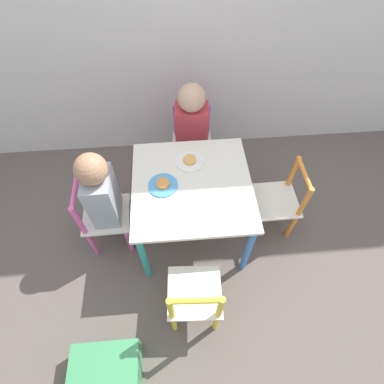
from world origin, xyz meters
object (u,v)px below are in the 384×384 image
object	(u,v)px
chair_purple	(192,144)
plate_left	(163,185)
chair_yellow	(195,298)
chair_orange	(278,201)
kids_table	(192,191)
child_back	(192,129)
plate_back	(190,161)
chair_pink	(103,216)
child_left	(106,196)
storage_bin	(106,373)

from	to	relation	value
chair_purple	plate_left	bearing A→B (deg)	-105.87
chair_yellow	chair_orange	distance (m)	0.75
kids_table	child_back	distance (m)	0.45
chair_orange	plate_back	xyz separation A→B (m)	(-0.51, 0.14, 0.24)
child_back	plate_back	xyz separation A→B (m)	(-0.04, -0.30, 0.05)
chair_purple	chair_pink	size ratio (longest dim) A/B	1.00
chair_yellow	plate_back	xyz separation A→B (m)	(0.03, 0.66, 0.24)
chair_pink	child_back	world-z (taller)	child_back
plate_back	plate_left	size ratio (longest dim) A/B	1.00
chair_purple	plate_back	bearing A→B (deg)	-91.82
plate_back	plate_left	world-z (taller)	same
kids_table	chair_pink	size ratio (longest dim) A/B	1.23
chair_pink	plate_back	size ratio (longest dim) A/B	3.32
child_left	plate_back	distance (m)	0.48
child_back	plate_back	bearing A→B (deg)	-92.18
chair_purple	storage_bin	bearing A→B (deg)	-106.99
chair_pink	chair_orange	distance (m)	1.03
plate_back	chair_pink	bearing A→B (deg)	-162.69
chair_orange	child_left	world-z (taller)	child_left
chair_yellow	plate_back	world-z (taller)	plate_back
child_back	plate_back	size ratio (longest dim) A/B	4.86
child_left	plate_left	world-z (taller)	child_left
child_back	storage_bin	size ratio (longest dim) A/B	2.34
kids_table	storage_bin	xyz separation A→B (m)	(-0.47, -0.78, -0.33)
chair_purple	chair_pink	world-z (taller)	same
kids_table	chair_purple	distance (m)	0.54
chair_orange	child_left	xyz separation A→B (m)	(-0.97, -0.01, 0.19)
storage_bin	kids_table	bearing A→B (deg)	59.05
child_back	storage_bin	world-z (taller)	child_back
chair_pink	child_left	size ratio (longest dim) A/B	0.69
chair_yellow	plate_left	world-z (taller)	plate_left
chair_pink	chair_yellow	size ratio (longest dim) A/B	1.00
chair_yellow	child_left	size ratio (longest dim) A/B	0.69
kids_table	storage_bin	distance (m)	0.97
kids_table	chair_yellow	world-z (taller)	chair_yellow
child_back	plate_left	world-z (taller)	child_back
child_back	plate_left	bearing A→B (deg)	-107.80
chair_orange	child_left	distance (m)	0.99
chair_pink	storage_bin	bearing A→B (deg)	-177.63
child_back	kids_table	bearing A→B (deg)	-90.00
kids_table	plate_left	size ratio (longest dim) A/B	4.10
chair_yellow	plate_left	bearing A→B (deg)	-73.51
storage_bin	child_back	bearing A→B (deg)	67.82
plate_back	plate_left	bearing A→B (deg)	-135.00
child_back	storage_bin	xyz separation A→B (m)	(-0.50, -1.23, -0.36)
chair_pink	plate_left	world-z (taller)	plate_left
chair_pink	child_left	distance (m)	0.20
chair_purple	storage_bin	size ratio (longest dim) A/B	1.60
kids_table	child_left	world-z (taller)	child_left
chair_purple	chair_pink	xyz separation A→B (m)	(-0.55, -0.52, 0.00)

